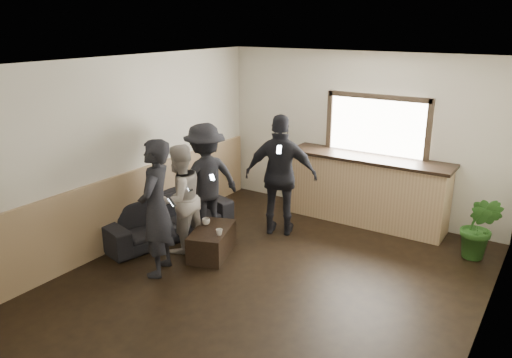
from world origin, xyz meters
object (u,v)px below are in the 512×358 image
Objects in this scene: person_a at (156,208)px; person_b at (180,199)px; coffee_table at (212,241)px; bar_counter at (367,186)px; potted_plant at (480,228)px; cup_a at (206,222)px; person_c at (205,179)px; person_d at (281,176)px; cup_b at (219,232)px; sofa at (166,217)px.

person_a reaches higher than person_b.
person_b is at bearing -165.13° from coffee_table.
bar_counter reaches higher than potted_plant.
bar_counter is at bearing 152.29° from person_b.
cup_a is 0.79m from person_c.
person_d is at bearing -129.84° from bar_counter.
person_c is at bearing -138.11° from bar_counter.
person_a is (-0.26, -0.82, 0.73)m from coffee_table.
person_b is (-0.30, -0.21, 0.36)m from cup_a.
person_c is at bearing -163.01° from person_b.
person_c is at bearing 138.17° from cup_b.
person_a is (-0.48, -0.71, 0.49)m from cup_b.
potted_plant reaches higher than sofa.
coffee_table is at bearing 139.01° from person_a.
cup_a is at bearing -124.80° from bar_counter.
cup_a reaches higher than cup_b.
cup_b is (0.39, -0.20, -0.00)m from cup_a.
person_d is (-0.98, -1.18, 0.32)m from bar_counter.
person_b is at bearing -151.34° from potted_plant.
potted_plant reaches higher than cup_a.
potted_plant is at bearing 172.61° from person_d.
person_a reaches higher than coffee_table.
sofa is 17.79× the size of cup_a.
person_d is (0.92, 1.34, 0.16)m from person_b.
person_d is at bearing 61.24° from cup_a.
person_a reaches higher than person_c.
person_d reaches higher than coffee_table.
person_c is at bearing -160.95° from potted_plant.
cup_a is at bearing -78.84° from sofa.
coffee_table is 9.25× the size of cup_b.
sofa is 1.93m from person_d.
cup_b is at bearing 100.66° from person_b.
sofa is 1.37m from person_a.
coffee_table is 1.08m from person_c.
person_b is (-3.75, -2.05, 0.32)m from potted_plant.
person_c is (-0.40, 0.51, 0.45)m from cup_a.
person_b is 0.73m from person_c.
cup_b is 0.99m from person_a.
potted_plant is 0.60× the size of person_b.
cup_b is 0.06× the size of person_b.
coffee_table is 3.82m from potted_plant.
sofa is 4.66m from potted_plant.
person_d is at bearing -165.82° from potted_plant.
sofa is at bearing -137.40° from bar_counter.
bar_counter is 2.79m from cup_b.
cup_a is 0.06× the size of person_d.
cup_b is at bearing -86.71° from sofa.
potted_plant is 4.09m from person_c.
cup_a is 0.12× the size of potted_plant.
bar_counter is 2.81m from cup_a.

